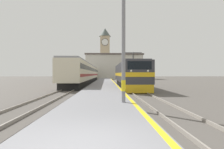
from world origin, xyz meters
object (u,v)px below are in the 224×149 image
at_px(catenary_mast, 126,24).
at_px(clock_tower, 105,51).
at_px(locomotive_train, 129,75).
at_px(passenger_train, 87,73).

height_order(catenary_mast, clock_tower, clock_tower).
distance_m(locomotive_train, passenger_train, 16.82).
xyz_separation_m(locomotive_train, catenary_mast, (-2.10, -14.81, 2.83)).
bearing_deg(passenger_train, clock_tower, 84.21).
bearing_deg(catenary_mast, passenger_train, 100.22).
bearing_deg(catenary_mast, locomotive_train, 81.91).
bearing_deg(catenary_mast, clock_tower, 91.34).
height_order(passenger_train, clock_tower, clock_tower).
height_order(locomotive_train, catenary_mast, catenary_mast).
height_order(locomotive_train, passenger_train, locomotive_train).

